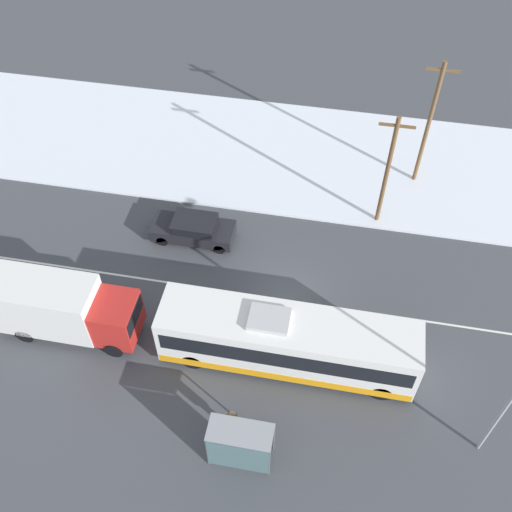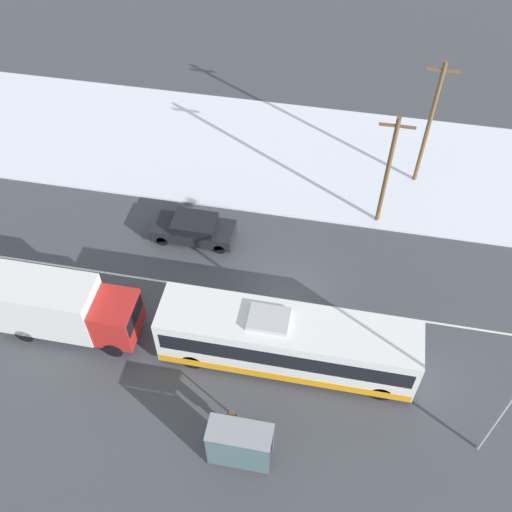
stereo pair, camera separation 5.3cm
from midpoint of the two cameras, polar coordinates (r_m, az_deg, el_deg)
name	(u,v)px [view 2 (the right image)]	position (r m, az deg, el deg)	size (l,w,h in m)	color
ground_plane	(286,300)	(30.72, 2.93, -4.24)	(120.00, 120.00, 0.00)	#424449
snow_lot	(313,159)	(38.34, 5.54, 9.22)	(80.00, 10.62, 0.12)	silver
lane_marking_center	(286,300)	(30.72, 2.93, -4.23)	(60.00, 0.12, 0.00)	silver
city_bus	(287,342)	(27.43, 3.05, -8.14)	(11.70, 2.57, 3.28)	white
box_truck	(61,307)	(29.68, -17.99, -4.61)	(6.95, 2.30, 3.29)	silver
sedan_car	(194,228)	(33.00, -5.91, 2.66)	(4.52, 1.80, 1.44)	black
pedestrian_at_stop	(232,420)	(26.13, -2.21, -15.35)	(0.66, 0.29, 1.82)	#23232D
bus_shelter	(238,446)	(25.07, -1.62, -17.63)	(2.63, 1.20, 2.40)	gray
utility_pole_roadside	(388,171)	(32.46, 12.47, 7.92)	(1.80, 0.24, 7.17)	brown
utility_pole_snowlot	(429,124)	(35.38, 16.20, 12.00)	(1.80, 0.24, 8.09)	brown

